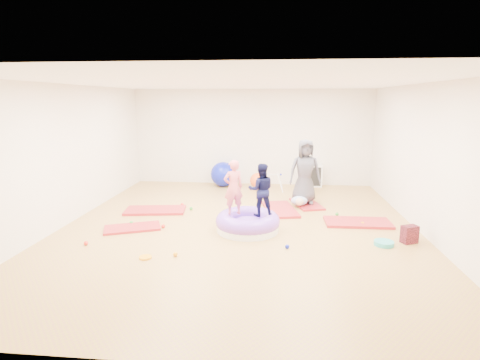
# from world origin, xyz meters

# --- Properties ---
(room) EXTENTS (7.01, 8.01, 2.81)m
(room) POSITION_xyz_m (0.00, 0.00, 1.40)
(room) COLOR #B2923B
(room) RESTS_ON ground
(gym_mat_front_left) EXTENTS (1.19, 0.89, 0.04)m
(gym_mat_front_left) POSITION_xyz_m (-2.07, -0.30, 0.02)
(gym_mat_front_left) COLOR maroon
(gym_mat_front_left) RESTS_ON ground
(gym_mat_mid_left) EXTENTS (1.41, 0.85, 0.06)m
(gym_mat_mid_left) POSITION_xyz_m (-2.00, 0.89, 0.03)
(gym_mat_mid_left) COLOR maroon
(gym_mat_mid_left) RESTS_ON ground
(gym_mat_center_back) EXTENTS (0.90, 1.39, 0.05)m
(gym_mat_center_back) POSITION_xyz_m (0.84, 1.24, 0.03)
(gym_mat_center_back) COLOR maroon
(gym_mat_center_back) RESTS_ON ground
(gym_mat_right) EXTENTS (1.32, 0.67, 0.05)m
(gym_mat_right) POSITION_xyz_m (2.41, 0.45, 0.03)
(gym_mat_right) COLOR maroon
(gym_mat_right) RESTS_ON ground
(gym_mat_rear_right) EXTENTS (0.82, 1.19, 0.05)m
(gym_mat_rear_right) POSITION_xyz_m (1.48, 1.77, 0.02)
(gym_mat_rear_right) COLOR maroon
(gym_mat_rear_right) RESTS_ON ground
(inflatable_cushion) EXTENTS (1.25, 1.25, 0.39)m
(inflatable_cushion) POSITION_xyz_m (0.20, -0.17, 0.15)
(inflatable_cushion) COLOR white
(inflatable_cushion) RESTS_ON ground
(child_pink) EXTENTS (0.46, 0.40, 1.07)m
(child_pink) POSITION_xyz_m (-0.09, -0.14, 0.90)
(child_pink) COLOR #EB6870
(child_pink) RESTS_ON inflatable_cushion
(child_navy) EXTENTS (0.53, 0.43, 1.02)m
(child_navy) POSITION_xyz_m (0.45, -0.17, 0.87)
(child_navy) COLOR black
(child_navy) RESTS_ON inflatable_cushion
(adult_caregiver) EXTENTS (0.81, 0.58, 1.54)m
(adult_caregiver) POSITION_xyz_m (1.41, 1.78, 0.82)
(adult_caregiver) COLOR #45444E
(adult_caregiver) RESTS_ON gym_mat_rear_right
(infant) EXTENTS (0.39, 0.39, 0.23)m
(infant) POSITION_xyz_m (1.28, 1.52, 0.16)
(infant) COLOR #9BACD1
(infant) RESTS_ON gym_mat_rear_right
(ball_pit_balls) EXTENTS (5.13, 2.97, 0.08)m
(ball_pit_balls) POSITION_xyz_m (-0.37, -0.02, 0.04)
(ball_pit_balls) COLOR green
(ball_pit_balls) RESTS_ON ground
(exercise_ball_blue) EXTENTS (0.72, 0.72, 0.72)m
(exercise_ball_blue) POSITION_xyz_m (-0.81, 3.54, 0.36)
(exercise_ball_blue) COLOR #0F19B3
(exercise_ball_blue) RESTS_ON ground
(exercise_ball_orange) EXTENTS (0.44, 0.44, 0.44)m
(exercise_ball_orange) POSITION_xyz_m (0.21, 3.45, 0.22)
(exercise_ball_orange) COLOR #FF5C21
(exercise_ball_orange) RESTS_ON ground
(infant_play_gym) EXTENTS (0.63, 0.59, 0.48)m
(infant_play_gym) POSITION_xyz_m (0.63, 3.13, 0.32)
(infant_play_gym) COLOR white
(infant_play_gym) RESTS_ON ground
(cube_shelf) EXTENTS (0.64, 0.31, 0.64)m
(cube_shelf) POSITION_xyz_m (1.75, 3.79, 0.32)
(cube_shelf) COLOR white
(cube_shelf) RESTS_ON ground
(balance_disc) EXTENTS (0.34, 0.34, 0.08)m
(balance_disc) POSITION_xyz_m (2.63, -0.70, 0.04)
(balance_disc) COLOR teal
(balance_disc) RESTS_ON ground
(backpack) EXTENTS (0.32, 0.26, 0.32)m
(backpack) POSITION_xyz_m (3.10, -0.54, 0.16)
(backpack) COLOR maroon
(backpack) RESTS_ON ground
(yellow_toy) EXTENTS (0.20, 0.20, 0.03)m
(yellow_toy) POSITION_xyz_m (-1.34, -1.64, 0.01)
(yellow_toy) COLOR #FFA815
(yellow_toy) RESTS_ON ground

